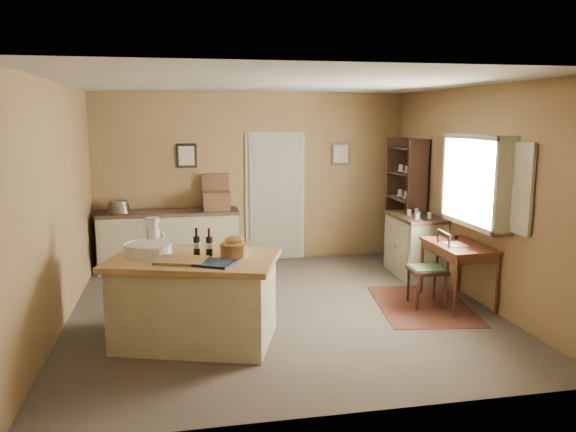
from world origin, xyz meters
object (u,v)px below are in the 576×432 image
object	(u,v)px
writing_desk	(459,251)
right_cabinet	(414,245)
sideboard	(170,238)
desk_chair	(427,270)
shelving_unit	(408,202)
work_island	(195,297)

from	to	relation	value
writing_desk	right_cabinet	distance (m)	1.34
sideboard	desk_chair	world-z (taller)	sideboard
writing_desk	shelving_unit	bearing A→B (deg)	85.53
writing_desk	right_cabinet	bearing A→B (deg)	90.01
work_island	sideboard	distance (m)	3.00
right_cabinet	shelving_unit	xyz separation A→B (m)	(0.15, 0.63, 0.54)
writing_desk	right_cabinet	xyz separation A→B (m)	(-0.00, 1.32, -0.22)
desk_chair	writing_desk	bearing A→B (deg)	4.87
desk_chair	right_cabinet	xyz separation A→B (m)	(0.41, 1.32, 0.00)
writing_desk	right_cabinet	size ratio (longest dim) A/B	0.96
desk_chair	sideboard	bearing A→B (deg)	147.34
shelving_unit	work_island	bearing A→B (deg)	-143.33
desk_chair	right_cabinet	size ratio (longest dim) A/B	0.87
sideboard	right_cabinet	size ratio (longest dim) A/B	2.02
desk_chair	shelving_unit	distance (m)	2.10
shelving_unit	right_cabinet	bearing A→B (deg)	-103.63
desk_chair	shelving_unit	xyz separation A→B (m)	(0.56, 1.95, 0.54)
work_island	shelving_unit	distance (m)	4.29
work_island	writing_desk	distance (m)	3.32
writing_desk	sideboard	bearing A→B (deg)	145.90
work_island	right_cabinet	xyz separation A→B (m)	(3.26, 1.91, -0.02)
right_cabinet	shelving_unit	world-z (taller)	shelving_unit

